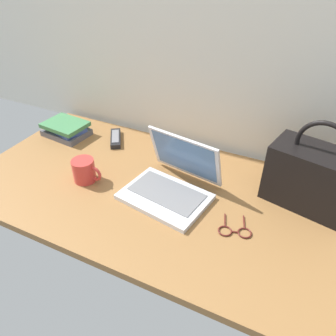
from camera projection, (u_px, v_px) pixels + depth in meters
desk at (168, 197)px, 1.24m from camera, size 1.60×0.76×0.03m
laptop at (171, 182)px, 1.21m from camera, size 0.35×0.33×0.21m
coffee_mug at (85, 171)px, 1.27m from camera, size 0.13×0.09×0.09m
remote_control_near at (116, 138)px, 1.54m from camera, size 0.13×0.16×0.02m
eyeglasses at (235, 231)px, 1.07m from camera, size 0.12×0.13×0.01m
handbag at (313, 177)px, 1.12m from camera, size 0.33×0.22×0.33m
book_stack at (66, 129)px, 1.57m from camera, size 0.22×0.17×0.07m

